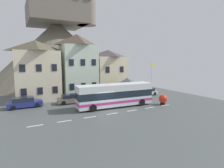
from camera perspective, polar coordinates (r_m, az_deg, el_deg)
name	(u,v)px	position (r m, az deg, el deg)	size (l,w,h in m)	color
ground_plane	(108,112)	(24.15, -1.26, -8.63)	(40.00, 60.00, 0.07)	#494F4E
townhouse_00	(37,70)	(33.36, -22.58, 4.02)	(6.82, 7.02, 9.96)	beige
townhouse_01	(78,66)	(34.28, -10.75, 5.70)	(5.99, 6.06, 11.35)	beige
townhouse_02	(108,72)	(36.46, -1.23, 3.82)	(6.05, 5.54, 8.66)	beige
hilltop_castle	(58,50)	(53.17, -16.58, 10.09)	(35.73, 35.73, 24.98)	#6D6756
transit_bus	(115,95)	(26.14, 1.04, -3.58)	(11.36, 3.10, 3.28)	silver
bus_shelter	(127,81)	(31.90, 4.77, 0.82)	(3.60, 3.60, 3.59)	#473D33
parked_car_00	(72,99)	(29.11, -12.55, -4.55)	(4.48, 2.11, 1.41)	#74685B
parked_car_01	(146,92)	(35.26, 10.70, -2.44)	(4.61, 2.10, 1.36)	silver
parked_car_02	(24,103)	(28.67, -25.77, -5.26)	(4.58, 2.01, 1.48)	navy
pedestrian_00	(148,96)	(30.22, 11.17, -3.70)	(0.34, 0.32, 1.57)	black
pedestrian_01	(150,94)	(32.37, 11.74, -2.97)	(0.34, 0.31, 1.58)	black
public_bench	(125,93)	(34.85, 4.22, -2.75)	(1.79, 0.48, 0.87)	#473828
flagpole	(152,77)	(34.09, 12.40, 2.22)	(0.95, 0.10, 6.19)	silver
harbour_buoy	(163,99)	(28.58, 15.68, -4.57)	(1.27, 1.27, 1.52)	black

